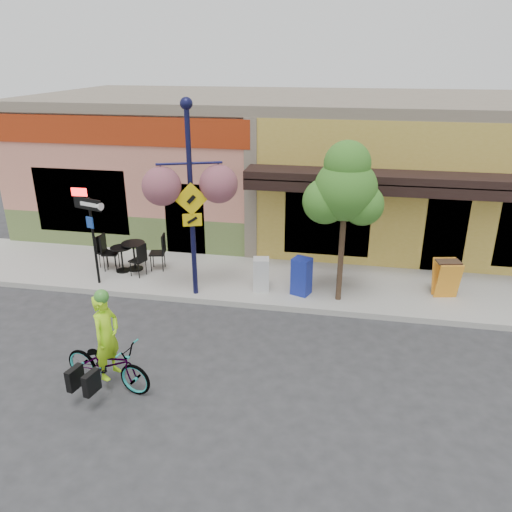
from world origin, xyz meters
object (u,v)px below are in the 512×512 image
(newspaper_box_grey, at_px, (261,274))
(street_tree, at_px, (343,223))
(one_way_sign, at_px, (94,242))
(building, at_px, (301,161))
(newspaper_box_blue, at_px, (301,276))
(bicycle, at_px, (108,364))
(lamp_post, at_px, (191,202))
(cyclist_rider, at_px, (108,348))

(newspaper_box_grey, xyz_separation_m, street_tree, (1.97, -0.17, 1.54))
(one_way_sign, distance_m, newspaper_box_grey, 4.38)
(building, distance_m, newspaper_box_blue, 6.50)
(bicycle, bearing_deg, newspaper_box_grey, -14.35)
(building, relative_size, bicycle, 9.93)
(one_way_sign, relative_size, newspaper_box_grey, 2.70)
(building, distance_m, one_way_sign, 8.10)
(lamp_post, distance_m, newspaper_box_blue, 3.28)
(bicycle, xyz_separation_m, lamp_post, (0.53, 3.78, 2.06))
(street_tree, bearing_deg, building, 104.52)
(bicycle, bearing_deg, street_tree, -32.86)
(bicycle, height_order, one_way_sign, one_way_sign)
(newspaper_box_grey, bearing_deg, one_way_sign, 175.55)
(bicycle, relative_size, newspaper_box_grey, 2.13)
(cyclist_rider, height_order, newspaper_box_blue, cyclist_rider)
(building, distance_m, cyclist_rider, 10.84)
(cyclist_rider, xyz_separation_m, lamp_post, (0.48, 3.78, 1.72))
(one_way_sign, bearing_deg, building, 72.36)
(lamp_post, relative_size, newspaper_box_grey, 5.55)
(bicycle, height_order, newspaper_box_blue, newspaper_box_blue)
(cyclist_rider, bearing_deg, bicycle, 102.17)
(newspaper_box_grey, bearing_deg, cyclist_rider, -125.40)
(lamp_post, height_order, newspaper_box_blue, lamp_post)
(lamp_post, height_order, one_way_sign, lamp_post)
(cyclist_rider, xyz_separation_m, newspaper_box_blue, (3.11, 4.23, -0.19))
(newspaper_box_blue, xyz_separation_m, street_tree, (0.94, -0.13, 1.49))
(bicycle, distance_m, cyclist_rider, 0.34)
(newspaper_box_blue, xyz_separation_m, newspaper_box_grey, (-1.03, 0.04, -0.05))
(building, bearing_deg, newspaper_box_blue, -83.47)
(cyclist_rider, distance_m, street_tree, 5.90)
(newspaper_box_grey, relative_size, street_tree, 0.22)
(bicycle, distance_m, street_tree, 6.02)
(lamp_post, xyz_separation_m, newspaper_box_blue, (2.63, 0.45, -1.91))
(building, distance_m, newspaper_box_grey, 6.44)
(newspaper_box_blue, bearing_deg, street_tree, 12.77)
(building, bearing_deg, street_tree, -75.48)
(lamp_post, xyz_separation_m, newspaper_box_grey, (1.60, 0.49, -1.96))
(cyclist_rider, xyz_separation_m, street_tree, (4.05, 4.09, 1.30))
(one_way_sign, xyz_separation_m, newspaper_box_blue, (5.33, 0.34, -0.68))
(lamp_post, distance_m, newspaper_box_grey, 2.58)
(building, xyz_separation_m, lamp_post, (-1.92, -6.70, 0.29))
(lamp_post, height_order, street_tree, lamp_post)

